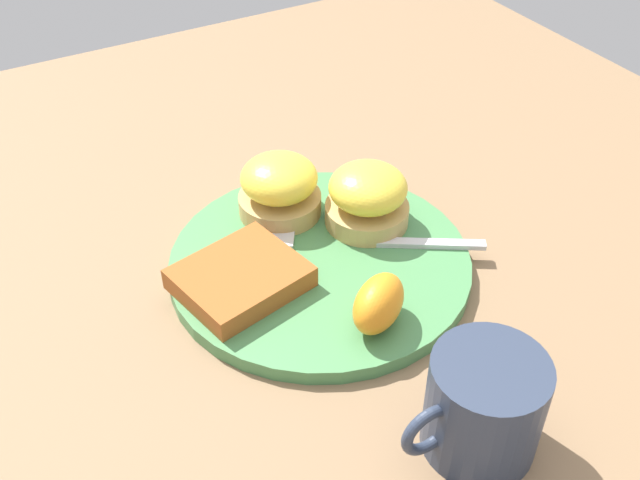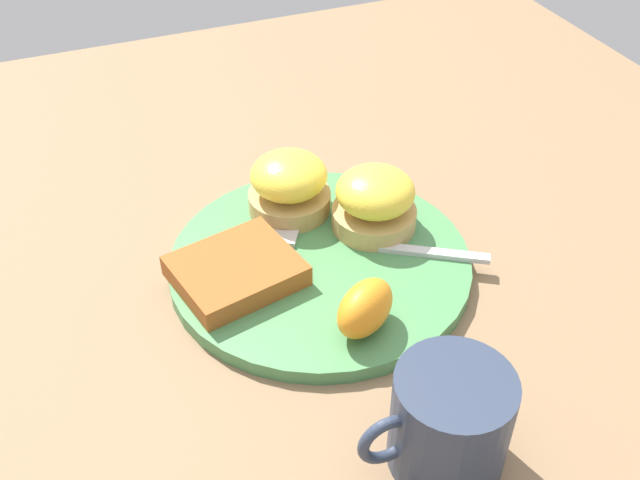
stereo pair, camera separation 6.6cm
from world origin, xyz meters
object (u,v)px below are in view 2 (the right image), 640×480
object	(u,v)px
fork	(350,244)
cup	(448,422)
sandwich_benedict_left	(375,201)
orange_wedge	(369,307)
hashbrown_patty	(234,267)
sandwich_benedict_right	(290,184)

from	to	relation	value
fork	cup	world-z (taller)	cup
sandwich_benedict_left	orange_wedge	xyz separation A→B (m)	(0.06, 0.12, -0.01)
orange_wedge	sandwich_benedict_left	bearing A→B (deg)	-117.30
fork	hashbrown_patty	bearing A→B (deg)	-0.31
orange_wedge	fork	xyz separation A→B (m)	(-0.03, -0.10, -0.02)
sandwich_benedict_right	cup	bearing A→B (deg)	90.64
fork	sandwich_benedict_left	bearing A→B (deg)	-149.31
sandwich_benedict_left	hashbrown_patty	xyz separation A→B (m)	(0.14, 0.02, -0.02)
hashbrown_patty	fork	xyz separation A→B (m)	(-0.11, 0.00, -0.01)
hashbrown_patty	cup	distance (m)	0.24
sandwich_benedict_right	hashbrown_patty	xyz separation A→B (m)	(0.08, 0.07, -0.02)
sandwich_benedict_left	orange_wedge	distance (m)	0.13
sandwich_benedict_right	fork	bearing A→B (deg)	112.65
sandwich_benedict_left	hashbrown_patty	size ratio (longest dim) A/B	0.78
sandwich_benedict_left	fork	xyz separation A→B (m)	(0.03, 0.02, -0.03)
sandwich_benedict_left	cup	world-z (taller)	cup
sandwich_benedict_right	cup	distance (m)	0.30
sandwich_benedict_right	orange_wedge	xyz separation A→B (m)	(-0.00, 0.17, -0.01)
orange_wedge	hashbrown_patty	bearing A→B (deg)	-50.59
sandwich_benedict_right	cup	size ratio (longest dim) A/B	0.73
hashbrown_patty	orange_wedge	world-z (taller)	orange_wedge
hashbrown_patty	orange_wedge	bearing A→B (deg)	129.41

